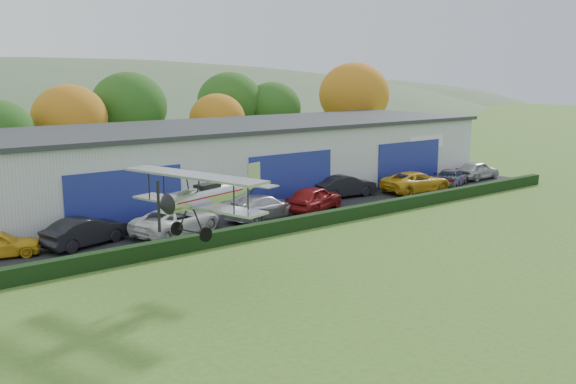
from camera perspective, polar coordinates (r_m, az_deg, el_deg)
ground at (r=25.11m, az=22.99°, el=-10.93°), size 300.00×300.00×0.00m
apron at (r=40.87m, az=-1.08°, el=-1.73°), size 48.00×9.00×0.05m
hedge at (r=37.13m, az=3.33°, el=-2.45°), size 46.00×0.60×0.80m
hangar at (r=47.18m, az=-4.17°, el=3.20°), size 40.60×12.60×5.30m
tree_belt at (r=56.12m, az=-15.00°, el=7.12°), size 75.70×13.22×10.12m
car_1 at (r=34.14m, az=-18.16°, el=-3.47°), size 4.89×2.85×1.52m
car_2 at (r=35.31m, az=-10.27°, el=-2.62°), size 6.03×4.14×1.53m
car_3 at (r=38.37m, az=-2.38°, el=-1.37°), size 5.56×3.10×1.52m
car_4 at (r=40.59m, az=2.41°, el=-0.57°), size 5.30×3.54×1.68m
car_5 at (r=45.25m, az=5.19°, el=0.57°), size 5.14×2.11×1.66m
car_6 at (r=47.99m, az=11.77°, el=0.93°), size 5.90×3.17×1.58m
car_7 at (r=51.38m, az=14.83°, el=1.33°), size 5.05×3.68×1.36m
car_8 at (r=55.15m, az=17.08°, el=1.95°), size 4.64×2.00×1.56m
biplane at (r=26.22m, az=-7.32°, el=-0.10°), size 6.32×7.15×2.67m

